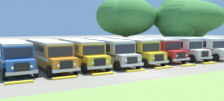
% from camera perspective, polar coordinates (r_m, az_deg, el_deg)
% --- Properties ---
extents(ground_plane, '(220.00, 220.00, 0.00)m').
position_cam_1_polar(ground_plane, '(21.06, 7.62, -5.70)').
color(ground_plane, slate).
extents(foreground_grass_strip, '(80.00, 9.92, 0.01)m').
position_cam_1_polar(foreground_grass_strip, '(15.79, 23.60, -9.89)').
color(foreground_grass_strip, olive).
rests_on(foreground_grass_strip, ground_plane).
extents(parked_bus_slot_1, '(3.08, 10.89, 2.82)m').
position_cam_1_polar(parked_bus_slot_1, '(24.80, -23.60, -0.74)').
color(parked_bus_slot_1, '#23519E').
rests_on(parked_bus_slot_1, ground_plane).
extents(parked_bus_slot_2, '(3.16, 10.91, 2.82)m').
position_cam_1_polar(parked_bus_slot_2, '(24.76, -15.77, -0.50)').
color(parked_bus_slot_2, orange).
rests_on(parked_bus_slot_2, ground_plane).
extents(parked_bus_slot_3, '(2.94, 10.87, 2.82)m').
position_cam_1_polar(parked_bus_slot_3, '(25.83, -8.03, -0.11)').
color(parked_bus_slot_3, yellow).
rests_on(parked_bus_slot_3, ground_plane).
extents(parked_bus_slot_4, '(3.08, 10.89, 2.82)m').
position_cam_1_polar(parked_bus_slot_4, '(26.88, -1.10, 0.16)').
color(parked_bus_slot_4, '#9E9993').
rests_on(parked_bus_slot_4, ground_plane).
extents(parked_bus_slot_5, '(3.12, 10.90, 2.82)m').
position_cam_1_polar(parked_bus_slot_5, '(28.81, 4.85, 0.50)').
color(parked_bus_slot_5, yellow).
rests_on(parked_bus_slot_5, ground_plane).
extents(parked_bus_slot_6, '(2.76, 10.85, 2.82)m').
position_cam_1_polar(parked_bus_slot_6, '(31.13, 9.60, 0.81)').
color(parked_bus_slot_6, red).
rests_on(parked_bus_slot_6, ground_plane).
extents(parked_bus_slot_7, '(2.84, 10.86, 2.82)m').
position_cam_1_polar(parked_bus_slot_7, '(33.14, 14.71, 0.98)').
color(parked_bus_slot_7, silver).
rests_on(parked_bus_slot_7, ground_plane).
extents(parked_bus_slot_8, '(3.10, 10.89, 2.82)m').
position_cam_1_polar(parked_bus_slot_8, '(35.24, 19.73, 1.10)').
color(parked_bus_slot_8, silver).
rests_on(parked_bus_slot_8, ground_plane).
extents(curb_wheelstop_1, '(2.00, 0.36, 0.15)m').
position_cam_1_polar(curb_wheelstop_1, '(18.51, -22.12, -7.38)').
color(curb_wheelstop_1, yellow).
rests_on(curb_wheelstop_1, ground_plane).
extents(curb_wheelstop_2, '(2.00, 0.36, 0.15)m').
position_cam_1_polar(curb_wheelstop_2, '(19.13, -11.73, -6.68)').
color(curb_wheelstop_2, yellow).
rests_on(curb_wheelstop_2, ground_plane).
extents(curb_wheelstop_3, '(2.00, 0.36, 0.15)m').
position_cam_1_polar(curb_wheelstop_3, '(20.32, -2.31, -5.85)').
color(curb_wheelstop_3, yellow).
rests_on(curb_wheelstop_3, ground_plane).
extents(curb_wheelstop_4, '(2.00, 0.36, 0.15)m').
position_cam_1_polar(curb_wheelstop_4, '(21.99, 5.86, -5.01)').
color(curb_wheelstop_4, yellow).
rests_on(curb_wheelstop_4, ground_plane).
extents(curb_wheelstop_5, '(2.00, 0.36, 0.15)m').
position_cam_1_polar(curb_wheelstop_5, '(24.05, 12.73, -4.22)').
color(curb_wheelstop_5, yellow).
rests_on(curb_wheelstop_5, ground_plane).
extents(curb_wheelstop_6, '(2.00, 0.36, 0.15)m').
position_cam_1_polar(curb_wheelstop_6, '(26.39, 18.44, -3.51)').
color(curb_wheelstop_6, yellow).
rests_on(curb_wheelstop_6, ground_plane).
extents(curb_wheelstop_7, '(2.00, 0.36, 0.15)m').
position_cam_1_polar(curb_wheelstop_7, '(28.96, 23.17, -2.90)').
color(curb_wheelstop_7, yellow).
rests_on(curb_wheelstop_7, ground_plane).
extents(broad_shade_tree, '(11.82, 11.52, 9.68)m').
position_cam_1_polar(broad_shade_tree, '(41.68, 3.23, 8.48)').
color(broad_shade_tree, brown).
rests_on(broad_shade_tree, ground_plane).
extents(secondary_tree, '(13.16, 13.53, 10.00)m').
position_cam_1_polar(secondary_tree, '(44.71, 17.47, 7.57)').
color(secondary_tree, brown).
rests_on(secondary_tree, ground_plane).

